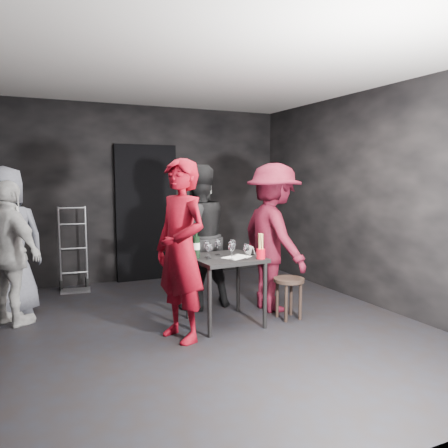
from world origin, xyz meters
name	(u,v)px	position (x,y,z in m)	size (l,w,h in m)	color
floor	(206,328)	(0.00, 0.00, 0.00)	(4.50, 5.00, 0.02)	black
ceiling	(205,69)	(0.00, 0.00, 2.70)	(4.50, 5.00, 0.02)	silver
wall_back	(145,194)	(0.00, 2.50, 1.35)	(4.50, 0.04, 2.70)	black
wall_front	(384,230)	(0.00, -2.50, 1.35)	(4.50, 0.04, 2.70)	black
wall_right	(371,198)	(2.25, 0.00, 1.35)	(0.04, 5.00, 2.70)	black
doorway	(146,213)	(0.00, 2.44, 1.05)	(0.95, 0.10, 2.10)	black
wallbox_upper	(197,187)	(0.85, 2.45, 1.45)	(0.12, 0.06, 0.12)	#B7B7B2
wallbox_lower	(208,190)	(1.05, 2.45, 1.40)	(0.10, 0.06, 0.14)	#B7B7B2
hand_truck	(74,275)	(-1.12, 2.20, 0.22)	(0.40, 0.34, 1.20)	#B2B2B7
tasting_table	(225,265)	(0.25, 0.05, 0.65)	(0.72, 0.72, 0.75)	black
stool	(289,286)	(0.98, -0.11, 0.38)	(0.35, 0.35, 0.47)	black
server_red	(181,232)	(-0.34, -0.19, 1.08)	(0.79, 0.52, 2.16)	maroon
woman_black	(197,225)	(0.19, 0.73, 1.04)	(1.01, 0.55, 2.07)	black
man_maroon	(273,224)	(0.99, 0.27, 1.05)	(1.36, 0.63, 2.11)	#520D1C
bystander_cream	(10,250)	(-1.88, 0.97, 0.84)	(0.98, 0.47, 1.67)	silver
bystander_grey	(6,230)	(-1.93, 1.34, 1.01)	(0.99, 0.54, 2.02)	slate
tasting_mat	(237,257)	(0.35, -0.04, 0.75)	(0.30, 0.20, 0.00)	white
wine_glass_a	(209,250)	(0.04, -0.01, 0.84)	(0.07, 0.07, 0.18)	white
wine_glass_b	(207,248)	(0.05, 0.08, 0.85)	(0.08, 0.08, 0.20)	white
wine_glass_c	(218,246)	(0.22, 0.17, 0.85)	(0.07, 0.07, 0.19)	white
wine_glass_d	(232,250)	(0.25, -0.13, 0.85)	(0.08, 0.08, 0.21)	white
wine_glass_e	(246,251)	(0.40, -0.17, 0.84)	(0.07, 0.07, 0.18)	white
wine_glass_f	(233,247)	(0.34, 0.05, 0.85)	(0.08, 0.08, 0.20)	white
wine_bottle	(196,246)	(-0.06, 0.12, 0.88)	(0.08, 0.08, 0.33)	black
breadstick_cup	(261,246)	(0.55, -0.22, 0.88)	(0.09, 0.09, 0.29)	red
reserved_card	(249,250)	(0.56, 0.07, 0.80)	(0.08, 0.12, 0.10)	white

